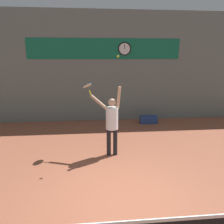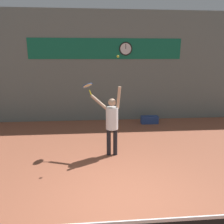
{
  "view_description": "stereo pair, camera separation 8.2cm",
  "coord_description": "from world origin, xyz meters",
  "px_view_note": "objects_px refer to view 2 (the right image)",
  "views": [
    {
      "loc": [
        -0.66,
        -3.85,
        2.96
      ],
      "look_at": [
        -0.05,
        2.42,
        1.38
      ],
      "focal_mm": 35.0,
      "sensor_mm": 36.0,
      "label": 1
    },
    {
      "loc": [
        -0.58,
        -3.85,
        2.96
      ],
      "look_at": [
        -0.05,
        2.42,
        1.38
      ],
      "focal_mm": 35.0,
      "sensor_mm": 36.0,
      "label": 2
    }
  ],
  "objects_px": {
    "equipment_bag": "(149,120)",
    "tennis_player": "(112,120)",
    "tennis_ball": "(118,56)",
    "scoreboard_clock": "(126,49)",
    "tennis_racket": "(88,86)"
  },
  "relations": [
    {
      "from": "tennis_ball",
      "to": "tennis_player",
      "type": "bearing_deg",
      "value": 155.96
    },
    {
      "from": "scoreboard_clock",
      "to": "tennis_ball",
      "type": "bearing_deg",
      "value": -101.24
    },
    {
      "from": "tennis_racket",
      "to": "tennis_player",
      "type": "bearing_deg",
      "value": -33.9
    },
    {
      "from": "tennis_player",
      "to": "tennis_ball",
      "type": "height_order",
      "value": "tennis_ball"
    },
    {
      "from": "tennis_player",
      "to": "equipment_bag",
      "type": "relative_size",
      "value": 2.75
    },
    {
      "from": "equipment_bag",
      "to": "scoreboard_clock",
      "type": "bearing_deg",
      "value": 145.25
    },
    {
      "from": "tennis_player",
      "to": "equipment_bag",
      "type": "xyz_separation_m",
      "value": [
        2.0,
        3.17,
        -0.94
      ]
    },
    {
      "from": "tennis_player",
      "to": "tennis_ball",
      "type": "bearing_deg",
      "value": -24.04
    },
    {
      "from": "scoreboard_clock",
      "to": "tennis_racket",
      "type": "bearing_deg",
      "value": -115.92
    },
    {
      "from": "scoreboard_clock",
      "to": "tennis_racket",
      "type": "distance_m",
      "value": 4.0
    },
    {
      "from": "equipment_bag",
      "to": "tennis_player",
      "type": "bearing_deg",
      "value": -122.29
    },
    {
      "from": "tennis_ball",
      "to": "scoreboard_clock",
      "type": "bearing_deg",
      "value": 78.76
    },
    {
      "from": "tennis_ball",
      "to": "equipment_bag",
      "type": "xyz_separation_m",
      "value": [
        1.83,
        3.24,
        -2.81
      ]
    },
    {
      "from": "scoreboard_clock",
      "to": "tennis_player",
      "type": "relative_size",
      "value": 0.28
    },
    {
      "from": "tennis_racket",
      "to": "equipment_bag",
      "type": "height_order",
      "value": "tennis_racket"
    }
  ]
}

